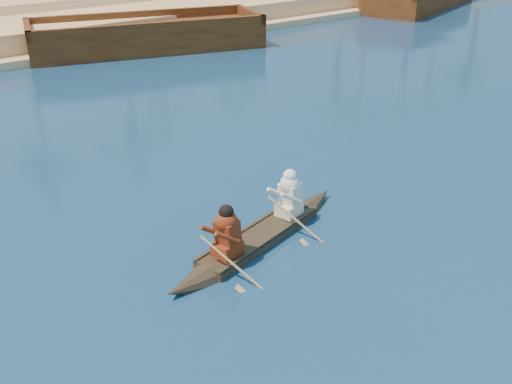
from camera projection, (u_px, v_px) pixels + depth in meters
ground at (387, 356)px, 9.23m from camera, size 160.00×160.00×0.00m
canoe at (260, 229)px, 12.27m from camera, size 5.53×2.01×1.52m
barge_mid at (147, 36)px, 28.51m from camera, size 11.95×6.78×1.89m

